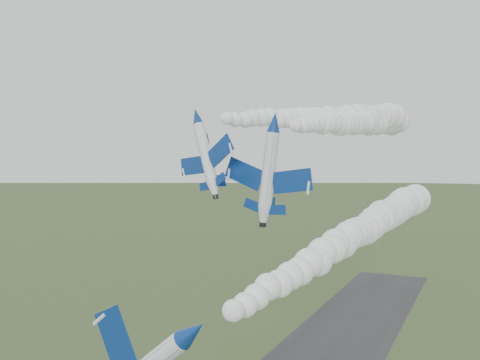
# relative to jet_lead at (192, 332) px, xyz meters

# --- Properties ---
(jet_lead) EXTENTS (7.18, 13.33, 8.60)m
(jet_lead) POSITION_rel_jet_lead_xyz_m (0.00, 0.00, 0.00)
(jet_lead) COLOR white
(smoke_trail_jet_lead) EXTENTS (9.10, 64.96, 5.16)m
(smoke_trail_jet_lead) POSITION_rel_jet_lead_xyz_m (3.63, 35.55, 2.77)
(smoke_trail_jet_lead) COLOR white
(jet_pair_left) EXTENTS (9.71, 11.85, 4.02)m
(jet_pair_left) POSITION_rel_jet_lead_xyz_m (-15.69, 28.19, 17.72)
(jet_pair_left) COLOR white
(smoke_trail_jet_pair_left) EXTENTS (23.09, 52.81, 5.02)m
(smoke_trail_jet_pair_left) POSITION_rel_jet_lead_xyz_m (-6.46, 56.80, 19.30)
(smoke_trail_jet_pair_left) COLOR white
(jet_pair_right) EXTENTS (12.03, 14.44, 3.67)m
(jet_pair_right) POSITION_rel_jet_lead_xyz_m (-5.40, 29.47, 16.76)
(jet_pair_right) COLOR white
(smoke_trail_jet_pair_right) EXTENTS (10.73, 59.29, 5.27)m
(smoke_trail_jet_pair_right) POSITION_rel_jet_lead_xyz_m (-2.42, 62.63, 18.52)
(smoke_trail_jet_pair_right) COLOR white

